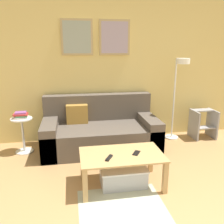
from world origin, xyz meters
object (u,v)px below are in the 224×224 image
Objects in this scene: couch at (100,131)px; coffee_table at (122,159)px; storage_bin at (123,176)px; remote_control at (109,158)px; side_table at (23,132)px; cell_phone at (137,153)px; floor_lamp at (179,84)px; step_stool at (203,123)px; book_stack at (21,115)px.

coffee_table is (0.11, -1.21, 0.06)m from couch.
remote_control is (-0.19, -0.09, 0.31)m from storage_bin.
side_table reaches higher than remote_control.
cell_phone reaches higher than coffee_table.
couch is at bearing 96.38° from storage_bin.
storage_bin is 0.39× the size of floor_lamp.
side_table is (-1.37, 1.23, -0.00)m from coffee_table.
floor_lamp is (1.26, 1.26, 0.93)m from storage_bin.
floor_lamp reaches higher than cell_phone.
floor_lamp reaches higher than coffee_table.
storage_bin is at bearing -134.98° from floor_lamp.
coffee_table is 0.20m from cell_phone.
step_stool is at bearing 35.89° from storage_bin.
coffee_table is 2.29m from step_stool.
couch is at bearing 117.19° from remote_control.
book_stack is (-1.40, 1.25, 0.50)m from storage_bin.
side_table is 4.12× the size of cell_phone.
book_stack is (-0.01, 0.02, 0.28)m from side_table.
book_stack reaches higher than cell_phone.
step_stool reaches higher than cell_phone.
floor_lamp is 10.65× the size of cell_phone.
storage_bin is at bearing -83.62° from couch.
cell_phone is (1.56, -1.26, -0.20)m from book_stack.
couch reaches higher than book_stack.
couch is at bearing -1.79° from book_stack.
couch is 1.59m from floor_lamp.
remote_control is at bearing -48.16° from book_stack.
couch is 1.23m from storage_bin.
couch is 8.61× the size of book_stack.
side_table reaches higher than step_stool.
floor_lamp is at bearing -172.85° from step_stool.
couch is 1.31m from book_stack.
remote_control is (1.20, -1.33, 0.09)m from side_table.
remote_control is (1.20, -1.35, -0.19)m from book_stack.
step_stool is at bearing 70.74° from cell_phone.
coffee_table is at bearing -144.50° from step_stool.
couch is at bearing -178.10° from floor_lamp.
floor_lamp is (1.28, 1.25, 0.70)m from coffee_table.
remote_control reaches higher than storage_bin.
step_stool is (1.86, 1.33, -0.07)m from coffee_table.
floor_lamp is 2.59× the size of side_table.
storage_bin is 2.28m from step_stool.
step_stool is at bearing 3.45° from couch.
book_stack is (-1.38, 1.25, 0.28)m from coffee_table.
coffee_table is 7.17× the size of cell_phone.
coffee_table is at bearing -41.89° from side_table.
coffee_table is 1.74× the size of side_table.
remote_control is at bearing -136.96° from floor_lamp.
side_table is at bearing -73.43° from book_stack.
remote_control is at bearing -144.93° from step_stool.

